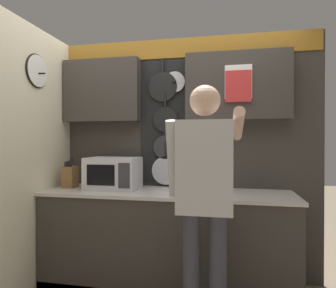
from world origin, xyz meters
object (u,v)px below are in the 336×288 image
object	(u,v)px
knife_block	(70,177)
utensil_crock	(204,183)
microwave	(113,173)
person	(205,186)

from	to	relation	value
knife_block	utensil_crock	size ratio (longest dim) A/B	0.86
microwave	utensil_crock	size ratio (longest dim) A/B	1.42
microwave	utensil_crock	distance (m)	0.87
utensil_crock	person	distance (m)	0.63
knife_block	utensil_crock	world-z (taller)	utensil_crock
microwave	knife_block	world-z (taller)	microwave
microwave	knife_block	distance (m)	0.46
microwave	utensil_crock	world-z (taller)	utensil_crock
microwave	knife_block	size ratio (longest dim) A/B	1.66
microwave	utensil_crock	xyz separation A→B (m)	(0.86, 0.00, -0.07)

